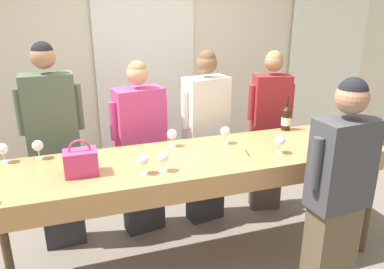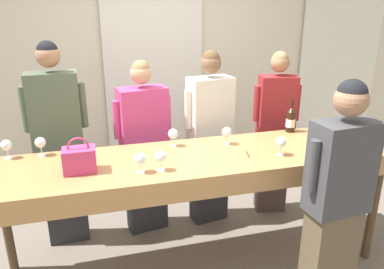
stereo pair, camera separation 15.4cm
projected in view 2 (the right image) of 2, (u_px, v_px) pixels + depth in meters
ground_plane at (194, 263)px, 3.23m from camera, size 18.00×18.00×0.00m
wall_back at (153, 67)px, 4.42m from camera, size 12.00×0.06×2.80m
curtain_panel_center at (154, 73)px, 4.38m from camera, size 1.15×0.03×2.69m
curtain_panel_right at (339, 64)px, 4.99m from camera, size 1.15×0.03×2.69m
tasting_bar at (196, 169)px, 2.90m from camera, size 3.11×0.77×1.00m
wine_bottle at (291, 120)px, 3.40m from camera, size 0.08×0.08×0.31m
handbag at (79, 159)px, 2.60m from camera, size 0.22×0.15×0.25m
wine_glass_front_mid at (281, 142)px, 2.87m from camera, size 0.08×0.08×0.15m
wine_glass_front_right at (173, 134)px, 3.06m from camera, size 0.08×0.08×0.15m
wine_glass_center_left at (161, 157)px, 2.61m from camera, size 0.08×0.08×0.15m
wine_glass_center_mid at (356, 135)px, 3.03m from camera, size 0.08×0.08×0.15m
wine_glass_center_right at (227, 133)px, 3.10m from camera, size 0.08×0.08×0.15m
wine_glass_back_left at (140, 159)px, 2.58m from camera, size 0.08×0.08×0.15m
wine_glass_back_mid at (6, 145)px, 2.81m from camera, size 0.08×0.08×0.15m
wine_glass_back_right at (40, 143)px, 2.87m from camera, size 0.08×0.08×0.15m
pen at (248, 154)px, 2.91m from camera, size 0.04×0.12×0.01m
guest_olive_jacket at (59, 145)px, 3.26m from camera, size 0.53×0.23×1.84m
guest_pink_top at (144, 148)px, 3.48m from camera, size 0.55×0.30×1.66m
guest_cream_sweater at (210, 138)px, 3.62m from camera, size 0.52×0.29×1.72m
guest_striped_shirt at (275, 132)px, 3.80m from camera, size 0.47×0.28×1.69m
host_pouring at (337, 199)px, 2.52m from camera, size 0.53×0.27×1.69m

